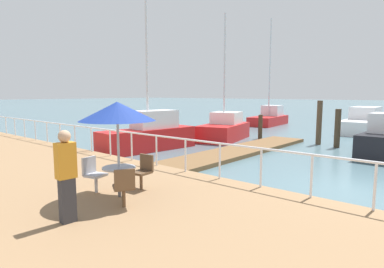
% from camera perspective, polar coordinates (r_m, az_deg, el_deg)
% --- Properties ---
extents(ground_plane, '(300.00, 300.00, 0.00)m').
position_cam_1_polar(ground_plane, '(24.64, -23.03, -0.20)').
color(ground_plane, slate).
extents(floating_dock, '(11.79, 2.00, 0.18)m').
position_cam_1_polar(floating_dock, '(15.93, 7.76, -3.10)').
color(floating_dock, brown).
rests_on(floating_dock, ground_plane).
extents(boardwalk_railing, '(0.06, 25.83, 1.08)m').
position_cam_1_polar(boardwalk_railing, '(13.97, -15.83, -0.07)').
color(boardwalk_railing, white).
rests_on(boardwalk_railing, boardwalk).
extents(dock_piling_0, '(0.30, 0.30, 2.51)m').
position_cam_1_polar(dock_piling_0, '(19.83, 21.46, 1.87)').
color(dock_piling_0, brown).
rests_on(dock_piling_0, ground_plane).
extents(dock_piling_1, '(0.27, 0.27, 1.55)m').
position_cam_1_polar(dock_piling_1, '(21.32, 11.93, 1.25)').
color(dock_piling_1, '#473826').
rests_on(dock_piling_1, ground_plane).
extents(dock_piling_2, '(0.31, 0.31, 2.08)m').
position_cam_1_polar(dock_piling_2, '(19.07, 24.22, 0.91)').
color(dock_piling_2, '#473826').
rests_on(dock_piling_2, ground_plane).
extents(moored_boat_0, '(5.43, 2.60, 9.58)m').
position_cam_1_polar(moored_boat_0, '(31.07, 13.44, 2.81)').
color(moored_boat_0, red).
rests_on(moored_boat_0, ground_plane).
extents(moored_boat_2, '(6.43, 2.30, 1.91)m').
position_cam_1_polar(moored_boat_2, '(27.46, 27.95, 1.76)').
color(moored_boat_2, white).
rests_on(moored_boat_2, ground_plane).
extents(moored_boat_3, '(4.71, 3.05, 7.74)m').
position_cam_1_polar(moored_boat_3, '(20.56, 5.71, 0.94)').
color(moored_boat_3, red).
rests_on(moored_boat_3, ground_plane).
extents(moored_boat_4, '(5.40, 1.97, 9.90)m').
position_cam_1_polar(moored_boat_4, '(16.79, -7.47, 0.02)').
color(moored_boat_4, red).
rests_on(moored_boat_4, ground_plane).
extents(cafe_table_round, '(0.80, 0.80, 0.74)m').
position_cam_1_polar(cafe_table_round, '(8.06, -12.72, -6.20)').
color(cafe_table_round, '#ADADB2').
rests_on(cafe_table_round, boardwalk).
extents(patio_umbrella, '(1.80, 1.80, 2.31)m').
position_cam_1_polar(patio_umbrella, '(7.86, -13.01, 3.88)').
color(patio_umbrella, '#B2B2B7').
rests_on(patio_umbrella, boardwalk).
extents(cafe_chair_0, '(0.51, 0.48, 0.90)m').
position_cam_1_polar(cafe_chair_0, '(8.67, -8.52, -6.11)').
color(cafe_chair_0, brown).
rests_on(cafe_chair_0, boardwalk).
extents(cafe_chair_1, '(0.54, 0.56, 0.90)m').
position_cam_1_polar(cafe_chair_1, '(8.65, -17.06, -6.38)').
color(cafe_chair_1, '#B7B7BC').
rests_on(cafe_chair_1, boardwalk).
extents(cafe_chair_2, '(0.62, 0.63, 0.90)m').
position_cam_1_polar(cafe_chair_2, '(7.28, -11.87, -8.75)').
color(cafe_chair_2, brown).
rests_on(cafe_chair_2, boardwalk).
extents(pedestrian_0, '(0.38, 0.25, 1.81)m').
position_cam_1_polar(pedestrian_0, '(6.73, -21.26, -6.66)').
color(pedestrian_0, '#333338').
rests_on(pedestrian_0, boardwalk).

